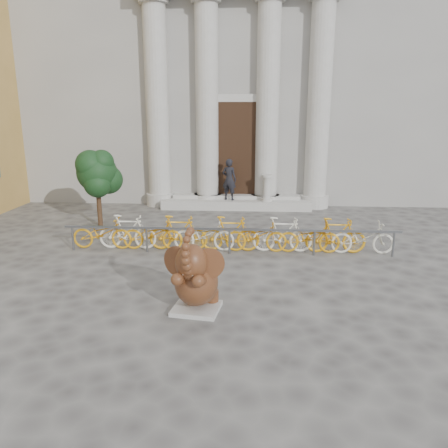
# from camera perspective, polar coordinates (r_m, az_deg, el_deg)

# --- Properties ---
(ground) EXTENTS (80.00, 80.00, 0.00)m
(ground) POSITION_cam_1_polar(r_m,az_deg,el_deg) (8.94, -0.69, -10.81)
(ground) COLOR #474442
(ground) RESTS_ON ground
(classical_building) EXTENTS (22.00, 10.70, 12.00)m
(classical_building) POSITION_cam_1_polar(r_m,az_deg,el_deg) (23.11, 2.23, 19.81)
(classical_building) COLOR gray
(classical_building) RESTS_ON ground
(entrance_steps) EXTENTS (6.00, 1.20, 0.36)m
(entrance_steps) POSITION_cam_1_polar(r_m,az_deg,el_deg) (17.85, 1.59, 2.68)
(entrance_steps) COLOR #A8A59E
(entrance_steps) RESTS_ON ground
(elephant_statue) EXTENTS (1.18, 1.37, 1.78)m
(elephant_statue) POSITION_cam_1_polar(r_m,az_deg,el_deg) (8.54, -3.72, -7.35)
(elephant_statue) COLOR #A8A59E
(elephant_statue) RESTS_ON ground
(bike_rack) EXTENTS (9.26, 0.53, 1.00)m
(bike_rack) POSITION_cam_1_polar(r_m,az_deg,el_deg) (12.24, 0.78, -1.27)
(bike_rack) COLOR slate
(bike_rack) RESTS_ON ground
(tree) EXTENTS (1.51, 1.38, 2.62)m
(tree) POSITION_cam_1_polar(r_m,az_deg,el_deg) (15.20, -16.19, 6.36)
(tree) COLOR #332114
(tree) RESTS_ON ground
(pedestrian) EXTENTS (0.71, 0.59, 1.66)m
(pedestrian) POSITION_cam_1_polar(r_m,az_deg,el_deg) (17.57, 0.68, 5.84)
(pedestrian) COLOR black
(pedestrian) RESTS_ON entrance_steps
(balustrade_post) EXTENTS (0.43, 0.43, 1.06)m
(balustrade_post) POSITION_cam_1_polar(r_m,az_deg,el_deg) (17.43, 5.62, 4.57)
(balustrade_post) COLOR #A8A59E
(balustrade_post) RESTS_ON entrance_steps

